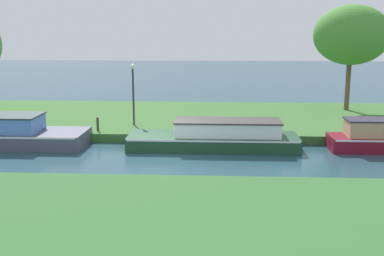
{
  "coord_description": "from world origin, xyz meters",
  "views": [
    {
      "loc": [
        1.95,
        -18.73,
        5.12
      ],
      "look_at": [
        0.92,
        1.2,
        0.9
      ],
      "focal_mm": 43.69,
      "sensor_mm": 36.0,
      "label": 1
    }
  ],
  "objects_px": {
    "mooring_post_near": "(98,124)",
    "forest_barge": "(217,137)",
    "willow_tree_centre": "(352,35)",
    "lamp_post": "(133,87)"
  },
  "relations": [
    {
      "from": "forest_barge",
      "to": "mooring_post_near",
      "type": "distance_m",
      "value": 5.89
    },
    {
      "from": "mooring_post_near",
      "to": "forest_barge",
      "type": "bearing_deg",
      "value": -15.06
    },
    {
      "from": "willow_tree_centre",
      "to": "lamp_post",
      "type": "bearing_deg",
      "value": -157.18
    },
    {
      "from": "willow_tree_centre",
      "to": "lamp_post",
      "type": "distance_m",
      "value": 13.18
    },
    {
      "from": "forest_barge",
      "to": "willow_tree_centre",
      "type": "distance_m",
      "value": 11.92
    },
    {
      "from": "willow_tree_centre",
      "to": "mooring_post_near",
      "type": "bearing_deg",
      "value": -154.19
    },
    {
      "from": "forest_barge",
      "to": "lamp_post",
      "type": "xyz_separation_m",
      "value": [
        -4.2,
        2.99,
        1.79
      ]
    },
    {
      "from": "willow_tree_centre",
      "to": "lamp_post",
      "type": "xyz_separation_m",
      "value": [
        -11.93,
        -5.02,
        -2.49
      ]
    },
    {
      "from": "lamp_post",
      "to": "mooring_post_near",
      "type": "height_order",
      "value": "lamp_post"
    },
    {
      "from": "willow_tree_centre",
      "to": "mooring_post_near",
      "type": "height_order",
      "value": "willow_tree_centre"
    }
  ]
}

